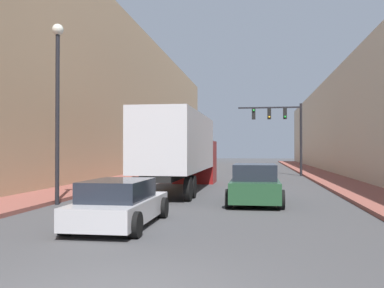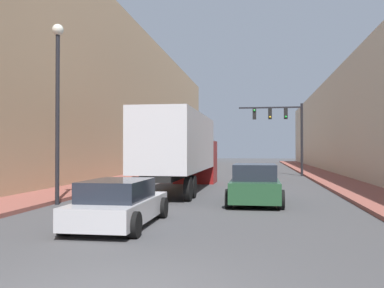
{
  "view_description": "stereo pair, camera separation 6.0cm",
  "coord_description": "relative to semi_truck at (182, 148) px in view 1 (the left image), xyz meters",
  "views": [
    {
      "loc": [
        2.04,
        -6.03,
        2.12
      ],
      "look_at": [
        -0.56,
        11.13,
        2.36
      ],
      "focal_mm": 40.0,
      "sensor_mm": 36.0,
      "label": 1
    },
    {
      "loc": [
        2.1,
        -6.02,
        2.12
      ],
      "look_at": [
        -0.56,
        11.13,
        2.36
      ],
      "focal_mm": 40.0,
      "sensor_mm": 36.0,
      "label": 2
    }
  ],
  "objects": [
    {
      "name": "building_left",
      "position": [
        -9.62,
        13.87,
        4.5
      ],
      "size": [
        6.0,
        80.0,
        13.41
      ],
      "color": "tan",
      "rests_on": "ground"
    },
    {
      "name": "traffic_signal_gantry",
      "position": [
        6.08,
        13.42,
        1.98
      ],
      "size": [
        5.17,
        0.35,
        5.89
      ],
      "color": "black",
      "rests_on": "ground"
    },
    {
      "name": "suv_car",
      "position": [
        3.84,
        -5.01,
        -1.46
      ],
      "size": [
        2.1,
        4.62,
        1.56
      ],
      "color": "#234C2D",
      "rests_on": "ground"
    },
    {
      "name": "sedan_car",
      "position": [
        0.14,
        -10.69,
        -1.58
      ],
      "size": [
        2.02,
        4.37,
        1.29
      ],
      "color": "#B7B7BC",
      "rests_on": "ground"
    },
    {
      "name": "sidewalk_left",
      "position": [
        -5.25,
        13.87,
        -2.13
      ],
      "size": [
        2.75,
        80.0,
        0.15
      ],
      "color": "brown",
      "rests_on": "ground"
    },
    {
      "name": "sidewalk_right",
      "position": [
        9.0,
        13.87,
        -2.13
      ],
      "size": [
        2.75,
        80.0,
        0.15
      ],
      "color": "brown",
      "rests_on": "ground"
    },
    {
      "name": "street_lamp",
      "position": [
        -3.72,
        -6.61,
        2.28
      ],
      "size": [
        0.44,
        0.44,
        7.01
      ],
      "color": "black",
      "rests_on": "ground"
    },
    {
      "name": "semi_truck",
      "position": [
        0.0,
        0.0,
        0.0
      ],
      "size": [
        2.54,
        12.2,
        3.89
      ],
      "color": "silver",
      "rests_on": "ground"
    },
    {
      "name": "building_right",
      "position": [
        13.37,
        13.87,
        2.2
      ],
      "size": [
        6.0,
        80.0,
        8.8
      ],
      "color": "beige",
      "rests_on": "ground"
    }
  ]
}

